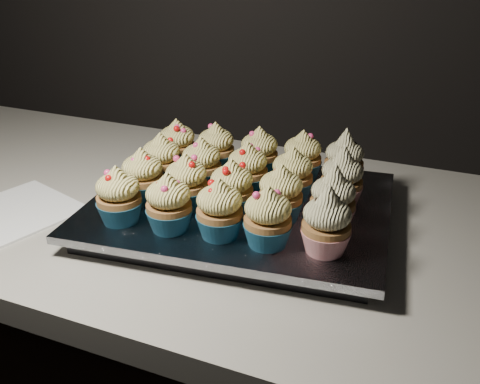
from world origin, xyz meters
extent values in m
cube|color=beige|center=(0.00, 1.70, 0.88)|extent=(2.44, 0.64, 0.04)
cube|color=white|center=(-0.37, 1.56, 0.90)|extent=(0.21, 0.21, 0.00)
cube|color=black|center=(-0.03, 1.67, 0.91)|extent=(0.44, 0.35, 0.02)
cube|color=silver|center=(-0.03, 1.67, 0.93)|extent=(0.48, 0.39, 0.01)
cone|color=#195779|center=(-0.16, 1.55, 0.95)|extent=(0.06, 0.06, 0.03)
ellipsoid|color=#FFEB80|center=(-0.16, 1.55, 0.99)|extent=(0.06, 0.06, 0.04)
cone|color=#FFEB80|center=(-0.16, 1.55, 1.01)|extent=(0.03, 0.03, 0.02)
cone|color=#195779|center=(-0.09, 1.56, 0.95)|extent=(0.06, 0.06, 0.03)
ellipsoid|color=#FFEB80|center=(-0.09, 1.56, 0.99)|extent=(0.06, 0.06, 0.04)
cone|color=#FFEB80|center=(-0.09, 1.56, 1.01)|extent=(0.03, 0.03, 0.02)
cone|color=#195779|center=(-0.02, 1.57, 0.95)|extent=(0.06, 0.06, 0.03)
ellipsoid|color=#FFEB80|center=(-0.02, 1.57, 0.99)|extent=(0.06, 0.06, 0.04)
cone|color=#FFEB80|center=(-0.02, 1.57, 1.01)|extent=(0.03, 0.03, 0.02)
cone|color=#195779|center=(0.05, 1.57, 0.95)|extent=(0.06, 0.06, 0.03)
ellipsoid|color=#FFEB80|center=(0.05, 1.57, 0.99)|extent=(0.06, 0.06, 0.04)
cone|color=#FFEB80|center=(0.05, 1.57, 1.01)|extent=(0.03, 0.03, 0.02)
cone|color=#B51922|center=(0.12, 1.58, 0.95)|extent=(0.06, 0.06, 0.03)
ellipsoid|color=beige|center=(0.12, 1.58, 0.99)|extent=(0.06, 0.06, 0.04)
cone|color=beige|center=(0.12, 1.58, 1.02)|extent=(0.03, 0.03, 0.03)
cone|color=#195779|center=(-0.17, 1.62, 0.95)|extent=(0.06, 0.06, 0.03)
ellipsoid|color=#FFEB80|center=(-0.17, 1.62, 0.99)|extent=(0.06, 0.06, 0.04)
cone|color=#FFEB80|center=(-0.17, 1.62, 1.01)|extent=(0.03, 0.03, 0.02)
cone|color=#195779|center=(-0.10, 1.63, 0.95)|extent=(0.06, 0.06, 0.03)
ellipsoid|color=#FFEB80|center=(-0.10, 1.63, 0.99)|extent=(0.06, 0.06, 0.04)
cone|color=#FFEB80|center=(-0.10, 1.63, 1.01)|extent=(0.03, 0.03, 0.02)
cone|color=#195779|center=(-0.03, 1.63, 0.95)|extent=(0.06, 0.06, 0.03)
ellipsoid|color=#FFEB80|center=(-0.03, 1.63, 0.99)|extent=(0.06, 0.06, 0.04)
cone|color=#FFEB80|center=(-0.03, 1.63, 1.01)|extent=(0.03, 0.03, 0.02)
cone|color=#195779|center=(0.04, 1.64, 0.95)|extent=(0.06, 0.06, 0.03)
ellipsoid|color=#FFEB80|center=(0.04, 1.64, 0.99)|extent=(0.06, 0.06, 0.04)
cone|color=#FFEB80|center=(0.04, 1.64, 1.01)|extent=(0.03, 0.03, 0.02)
cone|color=#B51922|center=(0.11, 1.65, 0.95)|extent=(0.06, 0.06, 0.03)
ellipsoid|color=beige|center=(0.11, 1.65, 0.99)|extent=(0.06, 0.06, 0.04)
cone|color=beige|center=(0.11, 1.65, 1.02)|extent=(0.03, 0.03, 0.03)
cone|color=#195779|center=(-0.18, 1.69, 0.95)|extent=(0.06, 0.06, 0.03)
ellipsoid|color=#FFEB80|center=(-0.18, 1.69, 0.99)|extent=(0.06, 0.06, 0.04)
cone|color=#FFEB80|center=(-0.18, 1.69, 1.01)|extent=(0.03, 0.03, 0.02)
cone|color=#195779|center=(-0.11, 1.70, 0.95)|extent=(0.06, 0.06, 0.03)
ellipsoid|color=#FFEB80|center=(-0.11, 1.70, 0.99)|extent=(0.06, 0.06, 0.04)
cone|color=#FFEB80|center=(-0.11, 1.70, 1.01)|extent=(0.03, 0.03, 0.02)
cone|color=#195779|center=(-0.03, 1.70, 0.95)|extent=(0.06, 0.06, 0.03)
ellipsoid|color=#FFEB80|center=(-0.03, 1.70, 0.99)|extent=(0.06, 0.06, 0.04)
cone|color=#FFEB80|center=(-0.03, 1.70, 1.01)|extent=(0.03, 0.03, 0.02)
cone|color=#195779|center=(0.04, 1.71, 0.95)|extent=(0.06, 0.06, 0.03)
ellipsoid|color=#FFEB80|center=(0.04, 1.71, 0.99)|extent=(0.06, 0.06, 0.04)
cone|color=#FFEB80|center=(0.04, 1.71, 1.01)|extent=(0.03, 0.03, 0.02)
cone|color=#B51922|center=(0.11, 1.72, 0.95)|extent=(0.06, 0.06, 0.03)
ellipsoid|color=beige|center=(0.11, 1.72, 0.99)|extent=(0.06, 0.06, 0.04)
cone|color=beige|center=(0.11, 1.72, 1.02)|extent=(0.03, 0.03, 0.03)
cone|color=#195779|center=(-0.19, 1.76, 0.95)|extent=(0.06, 0.06, 0.03)
ellipsoid|color=#FFEB80|center=(-0.19, 1.76, 0.99)|extent=(0.06, 0.06, 0.04)
cone|color=#FFEB80|center=(-0.19, 1.76, 1.01)|extent=(0.03, 0.03, 0.02)
cone|color=#195779|center=(-0.12, 1.77, 0.95)|extent=(0.06, 0.06, 0.03)
ellipsoid|color=#FFEB80|center=(-0.12, 1.77, 0.99)|extent=(0.06, 0.06, 0.04)
cone|color=#FFEB80|center=(-0.12, 1.77, 1.01)|extent=(0.03, 0.03, 0.02)
cone|color=#195779|center=(-0.04, 1.78, 0.95)|extent=(0.06, 0.06, 0.03)
ellipsoid|color=#FFEB80|center=(-0.04, 1.78, 0.99)|extent=(0.06, 0.06, 0.04)
cone|color=#FFEB80|center=(-0.04, 1.78, 1.01)|extent=(0.03, 0.03, 0.02)
cone|color=#195779|center=(0.03, 1.79, 0.95)|extent=(0.06, 0.06, 0.03)
ellipsoid|color=#FFEB80|center=(0.03, 1.79, 0.99)|extent=(0.06, 0.06, 0.04)
cone|color=#FFEB80|center=(0.03, 1.79, 1.01)|extent=(0.03, 0.03, 0.02)
cone|color=#B51922|center=(0.10, 1.79, 0.95)|extent=(0.06, 0.06, 0.03)
ellipsoid|color=beige|center=(0.10, 1.79, 0.99)|extent=(0.06, 0.06, 0.04)
cone|color=beige|center=(0.10, 1.79, 1.02)|extent=(0.03, 0.03, 0.03)
camera|label=1|loc=(0.24, 1.01, 1.30)|focal=40.00mm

